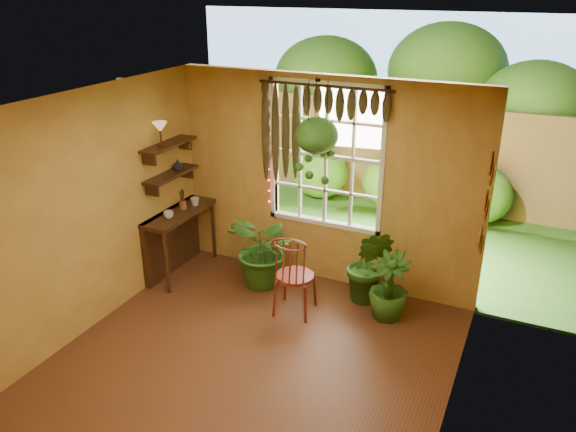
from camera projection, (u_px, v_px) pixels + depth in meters
name	position (u px, v px, depth m)	size (l,w,h in m)	color
floor	(241.00, 375.00, 5.73)	(4.50, 4.50, 0.00)	brown
ceiling	(230.00, 113.00, 4.68)	(4.50, 4.50, 0.00)	white
wall_back	(325.00, 183.00, 7.09)	(4.00, 4.00, 0.00)	gold
wall_left	(73.00, 221.00, 5.99)	(4.50, 4.50, 0.00)	gold
wall_right	(456.00, 306.00, 4.43)	(4.50, 4.50, 0.00)	gold
window	(326.00, 156.00, 6.98)	(1.52, 0.10, 1.86)	white
valance_vine	(317.00, 111.00, 6.69)	(1.70, 0.12, 1.10)	#3A250F
string_lights	(268.00, 147.00, 7.18)	(0.03, 0.03, 1.54)	#FF2633
wall_plates	(485.00, 205.00, 5.86)	(0.04, 0.32, 1.10)	beige
counter_ledge	(174.00, 234.00, 7.60)	(0.40, 1.20, 0.90)	#3A250F
shelf_lower	(171.00, 175.00, 7.25)	(0.25, 0.90, 0.04)	#3A250F
shelf_upper	(169.00, 145.00, 7.10)	(0.25, 0.90, 0.04)	#3A250F
backyard	(423.00, 116.00, 10.88)	(14.00, 10.00, 12.00)	#2F631C
windsor_chair	(294.00, 287.00, 6.68)	(0.50, 0.53, 1.22)	maroon
potted_plant_left	(265.00, 250.00, 7.21)	(0.93, 0.81, 1.03)	#1B4913
potted_plant_mid	(369.00, 265.00, 6.86)	(0.55, 0.45, 1.01)	#1B4913
potted_plant_right	(389.00, 286.00, 6.56)	(0.47, 0.47, 0.84)	#1B4913
hanging_basket	(317.00, 140.00, 6.60)	(0.51, 0.51, 1.23)	black
cup_a	(169.00, 215.00, 7.18)	(0.12, 0.12, 0.10)	silver
cup_b	(195.00, 202.00, 7.59)	(0.12, 0.12, 0.11)	beige
brush_jar	(182.00, 199.00, 7.45)	(0.09, 0.09, 0.34)	brown
shelf_vase	(178.00, 165.00, 7.34)	(0.14, 0.14, 0.14)	#B2AD99
tiffany_lamp	(160.00, 129.00, 6.86)	(0.18, 0.18, 0.31)	#513417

